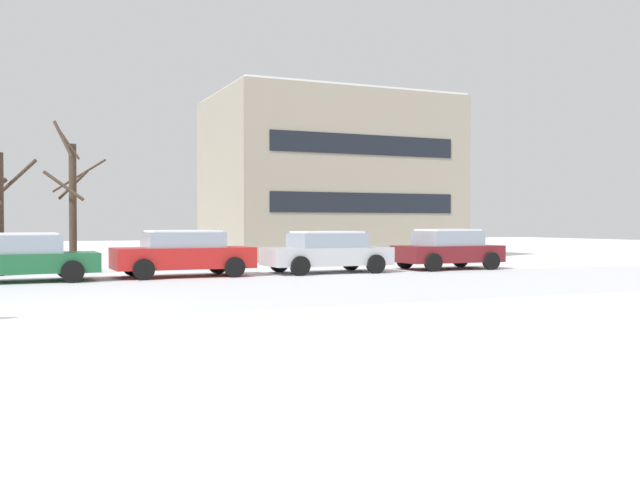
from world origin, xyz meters
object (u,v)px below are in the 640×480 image
Objects in this scene: parked_car_green at (15,257)px; parked_car_maroon at (448,249)px; parked_car_red at (183,253)px; parked_car_silver at (327,252)px.

parked_car_green is 14.73m from parked_car_maroon.
parked_car_maroon is (9.82, -0.12, -0.00)m from parked_car_red.
parked_car_green is 1.05× the size of parked_car_red.
parked_car_green is at bearing -179.63° from parked_car_maroon.
parked_car_red is (4.91, 0.21, 0.03)m from parked_car_green.
parked_car_green is 1.07× the size of parked_car_silver.
parked_car_maroon is (4.91, 0.07, 0.02)m from parked_car_silver.
parked_car_red is at bearing 177.88° from parked_car_silver.
parked_car_red is at bearing 2.45° from parked_car_green.
parked_car_red reaches higher than parked_car_green.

